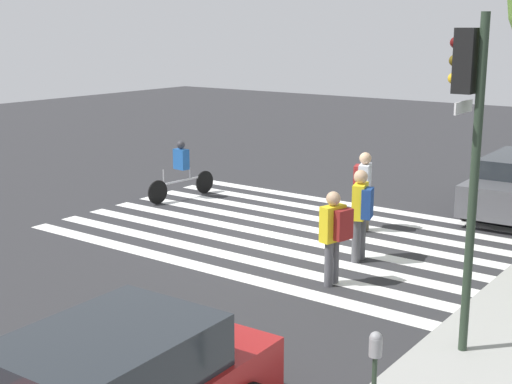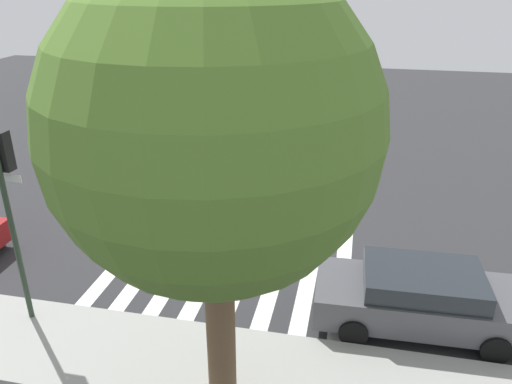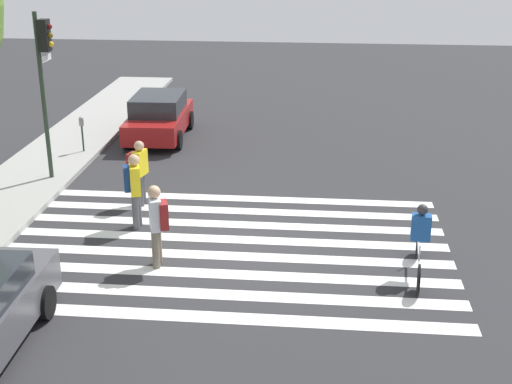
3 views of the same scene
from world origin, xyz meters
The scene contains 10 objects.
ground_plane centered at (0.00, 0.00, 0.00)m, with size 60.00×60.00×0.00m, color #2D2D30.
sidewalk_curb centered at (0.00, 6.25, 0.07)m, with size 36.00×2.50×0.14m.
crosswalk_stripes centered at (0.00, 0.00, 0.00)m, with size 6.58×10.00×0.01m.
traffic_light centered at (3.92, 5.46, 3.32)m, with size 0.60×0.50×4.75m.
street_tree centered at (-1.06, 6.90, 5.34)m, with size 5.10×5.10×7.91m.
pedestrian_adult_blue_shirt centered at (0.94, 2.38, 1.08)m, with size 0.56×0.53×1.85m.
pedestrian_adult_yellow_jacket centered at (2.41, 2.63, 1.01)m, with size 0.52×0.47×1.73m.
pedestrian_child_with_backpack centered at (-1.06, 1.35, 1.07)m, with size 0.55×0.53×1.83m.
cyclist_far_lane centered at (-0.98, -4.12, 0.86)m, with size 2.34×0.42×1.59m.
car_parked_dark_suv centered at (-4.86, 3.88, 0.76)m, with size 4.74×2.19×1.46m.
Camera 2 is at (-3.14, 13.76, 7.50)m, focal length 35.00 mm.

